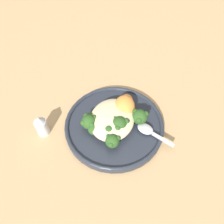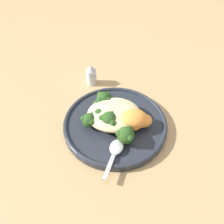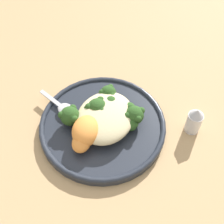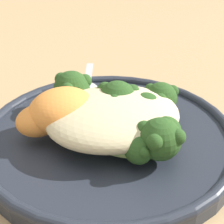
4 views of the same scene
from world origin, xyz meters
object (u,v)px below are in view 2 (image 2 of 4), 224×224
(broccoli_stalk_7, at_px, (126,133))
(spoon, at_px, (116,150))
(broccoli_stalk_1, at_px, (107,101))
(salt_shaker, at_px, (91,75))
(broccoli_stalk_5, at_px, (112,120))
(sweet_potato_chunk_2, at_px, (143,120))
(sweet_potato_chunk_1, at_px, (134,120))
(broccoli_stalk_3, at_px, (106,115))
(broccoli_stalk_2, at_px, (108,108))
(broccoli_stalk_6, at_px, (118,123))
(quinoa_mound, at_px, (114,114))
(sweet_potato_chunk_0, at_px, (131,121))
(broccoli_stalk_4, at_px, (97,119))
(broccoli_stalk_0, at_px, (114,104))
(plate, at_px, (115,123))

(broccoli_stalk_7, relative_size, spoon, 1.06)
(broccoli_stalk_1, relative_size, salt_shaker, 1.37)
(broccoli_stalk_5, relative_size, sweet_potato_chunk_2, 2.07)
(sweet_potato_chunk_1, bearing_deg, broccoli_stalk_3, 159.95)
(broccoli_stalk_1, bearing_deg, broccoli_stalk_2, 132.14)
(broccoli_stalk_1, distance_m, broccoli_stalk_3, 0.05)
(broccoli_stalk_7, bearing_deg, broccoli_stalk_6, -148.16)
(quinoa_mound, bearing_deg, broccoli_stalk_1, 108.82)
(quinoa_mound, xyz_separation_m, sweet_potato_chunk_0, (0.04, -0.02, -0.00))
(broccoli_stalk_3, xyz_separation_m, sweet_potato_chunk_2, (0.09, -0.02, 0.00))
(broccoli_stalk_7, distance_m, sweet_potato_chunk_1, 0.04)
(sweet_potato_chunk_0, relative_size, sweet_potato_chunk_2, 1.34)
(broccoli_stalk_4, bearing_deg, broccoli_stalk_5, 154.31)
(broccoli_stalk_0, relative_size, broccoli_stalk_3, 0.66)
(broccoli_stalk_2, xyz_separation_m, broccoli_stalk_6, (0.02, -0.05, 0.00))
(plate, relative_size, broccoli_stalk_0, 3.84)
(plate, relative_size, sweet_potato_chunk_1, 3.83)
(sweet_potato_chunk_1, bearing_deg, salt_shaker, 118.72)
(broccoli_stalk_0, bearing_deg, sweet_potato_chunk_2, -170.85)
(broccoli_stalk_1, xyz_separation_m, sweet_potato_chunk_1, (0.06, -0.07, 0.00))
(plate, xyz_separation_m, sweet_potato_chunk_2, (0.07, -0.01, 0.03))
(broccoli_stalk_5, bearing_deg, plate, -159.85)
(sweet_potato_chunk_1, relative_size, salt_shaker, 1.05)
(broccoli_stalk_2, distance_m, broccoli_stalk_7, 0.10)
(broccoli_stalk_1, relative_size, broccoli_stalk_2, 0.85)
(sweet_potato_chunk_2, xyz_separation_m, salt_shaker, (-0.13, 0.20, -0.00))
(sweet_potato_chunk_1, bearing_deg, broccoli_stalk_2, 139.87)
(broccoli_stalk_1, bearing_deg, broccoli_stalk_4, 105.81)
(broccoli_stalk_4, relative_size, sweet_potato_chunk_2, 2.69)
(plate, height_order, spoon, spoon)
(broccoli_stalk_0, bearing_deg, broccoli_stalk_7, 153.95)
(broccoli_stalk_3, bearing_deg, sweet_potato_chunk_0, 152.00)
(broccoli_stalk_2, relative_size, broccoli_stalk_7, 0.97)
(broccoli_stalk_1, bearing_deg, broccoli_stalk_5, 137.59)
(broccoli_stalk_3, height_order, broccoli_stalk_6, broccoli_stalk_3)
(broccoli_stalk_6, relative_size, sweet_potato_chunk_0, 1.42)
(sweet_potato_chunk_2, bearing_deg, spoon, -132.67)
(broccoli_stalk_5, bearing_deg, sweet_potato_chunk_0, 141.41)
(spoon, bearing_deg, sweet_potato_chunk_1, 167.89)
(sweet_potato_chunk_0, bearing_deg, salt_shaker, 117.45)
(broccoli_stalk_2, distance_m, broccoli_stalk_4, 0.05)
(broccoli_stalk_3, xyz_separation_m, salt_shaker, (-0.04, 0.18, -0.00))
(broccoli_stalk_6, bearing_deg, sweet_potato_chunk_2, 132.57)
(broccoli_stalk_6, height_order, sweet_potato_chunk_1, sweet_potato_chunk_1)
(broccoli_stalk_7, bearing_deg, plate, -152.00)
(broccoli_stalk_5, height_order, sweet_potato_chunk_2, broccoli_stalk_5)
(broccoli_stalk_0, bearing_deg, sweet_potato_chunk_1, 174.32)
(plate, distance_m, broccoli_stalk_4, 0.05)
(broccoli_stalk_3, bearing_deg, broccoli_stalk_1, -104.10)
(quinoa_mound, bearing_deg, spoon, -90.56)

